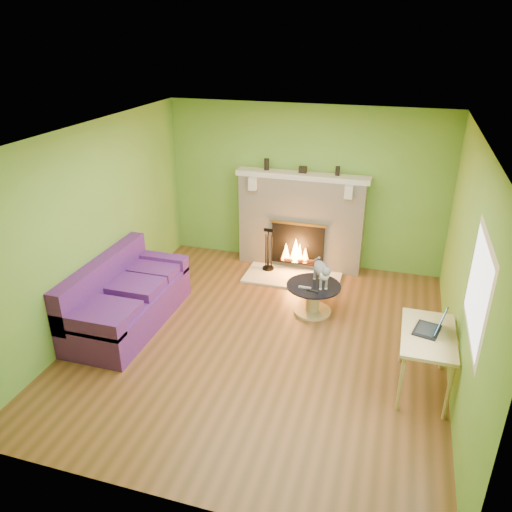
% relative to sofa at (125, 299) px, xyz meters
% --- Properties ---
extents(floor, '(5.00, 5.00, 0.00)m').
position_rel_sofa_xyz_m(floor, '(1.86, 0.10, -0.34)').
color(floor, brown).
rests_on(floor, ground).
extents(ceiling, '(5.00, 5.00, 0.00)m').
position_rel_sofa_xyz_m(ceiling, '(1.86, 0.10, 2.26)').
color(ceiling, white).
rests_on(ceiling, wall_back).
extents(wall_back, '(5.00, 0.00, 5.00)m').
position_rel_sofa_xyz_m(wall_back, '(1.86, 2.60, 0.96)').
color(wall_back, '#629530').
rests_on(wall_back, floor).
extents(wall_front, '(5.00, 0.00, 5.00)m').
position_rel_sofa_xyz_m(wall_front, '(1.86, -2.40, 0.96)').
color(wall_front, '#629530').
rests_on(wall_front, floor).
extents(wall_left, '(0.00, 5.00, 5.00)m').
position_rel_sofa_xyz_m(wall_left, '(-0.39, 0.10, 0.96)').
color(wall_left, '#629530').
rests_on(wall_left, floor).
extents(wall_right, '(0.00, 5.00, 5.00)m').
position_rel_sofa_xyz_m(wall_right, '(4.11, 0.10, 0.96)').
color(wall_right, '#629530').
rests_on(wall_right, floor).
extents(window_frame, '(0.00, 1.20, 1.20)m').
position_rel_sofa_xyz_m(window_frame, '(4.10, -0.80, 1.21)').
color(window_frame, silver).
rests_on(window_frame, wall_right).
extents(window_pane, '(0.00, 1.06, 1.06)m').
position_rel_sofa_xyz_m(window_pane, '(4.09, -0.80, 1.21)').
color(window_pane, white).
rests_on(window_pane, wall_right).
extents(fireplace, '(2.10, 0.46, 1.58)m').
position_rel_sofa_xyz_m(fireplace, '(1.86, 2.42, 0.43)').
color(fireplace, beige).
rests_on(fireplace, floor).
extents(hearth, '(1.50, 0.75, 0.03)m').
position_rel_sofa_xyz_m(hearth, '(1.86, 1.90, -0.33)').
color(hearth, beige).
rests_on(hearth, floor).
extents(mantel, '(2.10, 0.28, 0.08)m').
position_rel_sofa_xyz_m(mantel, '(1.86, 2.40, 1.20)').
color(mantel, beige).
rests_on(mantel, fireplace).
extents(sofa, '(0.90, 1.98, 0.89)m').
position_rel_sofa_xyz_m(sofa, '(0.00, 0.00, 0.00)').
color(sofa, '#4F1B67').
rests_on(sofa, floor).
extents(coffee_table, '(0.75, 0.75, 0.42)m').
position_rel_sofa_xyz_m(coffee_table, '(2.36, 0.98, -0.10)').
color(coffee_table, tan).
rests_on(coffee_table, floor).
extents(desk, '(0.56, 0.96, 0.71)m').
position_rel_sofa_xyz_m(desk, '(3.81, -0.28, 0.28)').
color(desk, tan).
rests_on(desk, floor).
extents(cat, '(0.46, 0.65, 0.38)m').
position_rel_sofa_xyz_m(cat, '(2.44, 1.03, 0.27)').
color(cat, slate).
rests_on(cat, coffee_table).
extents(remote_silver, '(0.17, 0.05, 0.02)m').
position_rel_sofa_xyz_m(remote_silver, '(2.26, 0.86, 0.09)').
color(remote_silver, gray).
rests_on(remote_silver, coffee_table).
extents(remote_black, '(0.17, 0.07, 0.02)m').
position_rel_sofa_xyz_m(remote_black, '(2.38, 0.80, 0.09)').
color(remote_black, black).
rests_on(remote_black, coffee_table).
extents(laptop, '(0.36, 0.39, 0.25)m').
position_rel_sofa_xyz_m(laptop, '(3.79, -0.23, 0.49)').
color(laptop, black).
rests_on(laptop, desk).
extents(fire_tools, '(0.19, 0.19, 0.71)m').
position_rel_sofa_xyz_m(fire_tools, '(1.42, 2.05, 0.04)').
color(fire_tools, black).
rests_on(fire_tools, hearth).
extents(mantel_vase_left, '(0.08, 0.08, 0.18)m').
position_rel_sofa_xyz_m(mantel_vase_left, '(1.27, 2.43, 1.33)').
color(mantel_vase_left, black).
rests_on(mantel_vase_left, mantel).
extents(mantel_vase_right, '(0.07, 0.07, 0.14)m').
position_rel_sofa_xyz_m(mantel_vase_right, '(2.39, 2.43, 1.31)').
color(mantel_vase_right, black).
rests_on(mantel_vase_right, mantel).
extents(mantel_box, '(0.12, 0.08, 0.10)m').
position_rel_sofa_xyz_m(mantel_box, '(1.86, 2.43, 1.29)').
color(mantel_box, black).
rests_on(mantel_box, mantel).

